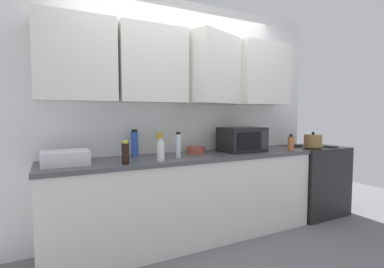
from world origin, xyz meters
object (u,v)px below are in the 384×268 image
Objects in this scene: bottle_clear_tall at (178,145)px; bottle_spice_jar at (291,143)px; microwave at (242,139)px; bowl_ceramic_small at (196,150)px; bottle_white_jar at (161,151)px; dish_rack at (65,158)px; bottle_soy_dark at (125,153)px; bottle_blue_cleaner at (135,143)px; bottle_yellow_mustard at (160,144)px; stove_range at (312,180)px; kettle at (313,141)px.

bottle_clear_tall is 1.42m from bottle_spice_jar.
bowl_ceramic_small is at bearing 164.81° from microwave.
bottle_white_jar is at bearing -147.85° from bowl_ceramic_small.
bottle_soy_dark reaches higher than dish_rack.
bottle_soy_dark is at bearing -115.27° from bottle_blue_cleaner.
bottle_clear_tall reaches higher than bottle_yellow_mustard.
bowl_ceramic_small reaches higher than stove_range.
bottle_white_jar is at bearing -175.45° from stove_range.
stove_range is at bearing -1.14° from microwave.
bottle_blue_cleaner is (-2.19, 0.35, 0.04)m from kettle.
bottle_spice_jar is 1.14m from bowl_ceramic_small.
bottle_yellow_mustard reaches higher than bowl_ceramic_small.
bottle_clear_tall reaches higher than dish_rack.
bottle_yellow_mustard reaches higher than stove_range.
stove_range is at bearing 4.20° from bottle_soy_dark.
bottle_blue_cleaner reaches higher than bottle_yellow_mustard.
bottle_white_jar is 1.06× the size of bottle_spice_jar.
bottle_white_jar is (-2.05, -0.04, 0.00)m from kettle.
kettle is 1.84m from bottle_clear_tall.
bottle_yellow_mustard is at bearing 38.64° from bottle_soy_dark.
bottle_clear_tall is 1.02× the size of bottle_yellow_mustard.
bottle_spice_jar is at bearing -17.60° from bowl_ceramic_small.
bottle_spice_jar is (1.51, -0.35, -0.03)m from bottle_yellow_mustard.
bottle_yellow_mustard is 1.23× the size of bottle_white_jar.
bottle_white_jar reaches higher than bowl_ceramic_small.
bottle_soy_dark is at bearing -23.98° from dish_rack.
stove_range is 4.70× the size of bottle_spice_jar.
bottle_yellow_mustard is 1.55m from bottle_spice_jar.
bottle_spice_jar is (-0.59, -0.18, 0.54)m from stove_range.
bottle_clear_tall is 1.25× the size of bottle_white_jar.
bottle_clear_tall is at bearing 23.13° from bottle_white_jar.
bottle_white_jar is at bearing -70.57° from bottle_blue_cleaner.
bottle_yellow_mustard is at bearing 171.36° from microwave.
dish_rack is 1.35m from bowl_ceramic_small.
bottle_yellow_mustard is at bearing 167.10° from bottle_spice_jar.
bottle_blue_cleaner reaches higher than bottle_white_jar.
bottle_soy_dark is 0.44m from bottle_blue_cleaner.
bottle_yellow_mustard is 1.22× the size of bowl_ceramic_small.
dish_rack is 0.82m from bottle_white_jar.
microwave reaches higher than bottle_blue_cleaner.
bottle_white_jar is (0.79, -0.20, 0.04)m from dish_rack.
kettle is 2.22m from bottle_blue_cleaner.
bowl_ceramic_small is (-1.68, 0.17, 0.48)m from stove_range.
bottle_white_jar is at bearing -178.98° from kettle.
microwave is 1.26× the size of dish_rack.
kettle reaches higher than bottle_white_jar.
bowl_ceramic_small is at bearing -0.27° from bottle_yellow_mustard.
bottle_yellow_mustard is at bearing 71.10° from bottle_white_jar.
kettle is (-0.17, -0.14, 0.54)m from stove_range.
bottle_blue_cleaner is (-1.21, 0.19, -0.01)m from microwave.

